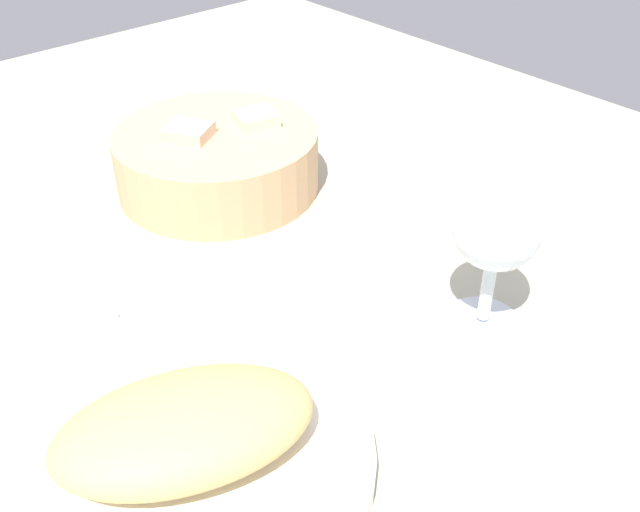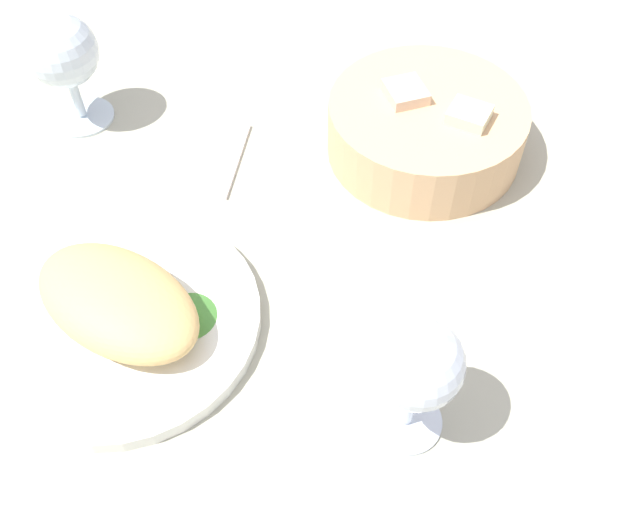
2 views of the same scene
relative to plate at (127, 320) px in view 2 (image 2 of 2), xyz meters
The scene contains 8 objects.
ground_plane 6.63cm from the plate, 91.39° to the left, with size 140.00×140.00×2.00cm, color #AEAC94.
plate is the anchor object (origin of this frame).
omelette 2.81cm from the plate, ahead, with size 15.91×9.24×4.22cm, color #DFB36A.
lettuce_garnish 5.52cm from the plate, 12.53° to the left, with size 4.88×4.88×1.30cm, color #488D38.
bread_basket 34.85cm from the plate, 51.69° to the left, with size 19.86×19.86×7.34cm.
wine_glass_near 25.80cm from the plate, ahead, with size 6.58×6.58×12.18cm.
wine_glass_far 29.52cm from the plate, 122.50° to the left, with size 7.46×7.46×12.36cm.
folded_napkin 21.09cm from the plate, 91.33° to the left, with size 11.00×7.00×0.80cm, color white.
Camera 2 is at (23.54, -34.62, 50.46)cm, focal length 39.34 mm.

